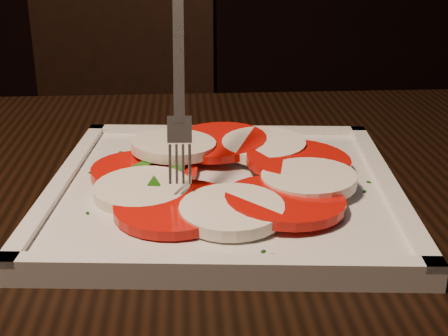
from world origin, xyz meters
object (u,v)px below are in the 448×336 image
object	(u,v)px
chair	(114,143)
fork	(179,71)
table	(121,304)
plate	(224,191)

from	to	relation	value
chair	fork	bearing A→B (deg)	-65.30
table	chair	world-z (taller)	chair
table	plate	distance (m)	0.15
chair	plate	xyz separation A→B (m)	(0.19, -0.79, 0.22)
chair	plate	size ratio (longest dim) A/B	2.97
chair	fork	size ratio (longest dim) A/B	5.52
table	fork	size ratio (longest dim) A/B	7.15
table	plate	xyz separation A→B (m)	(0.10, 0.02, 0.11)
table	chair	xyz separation A→B (m)	(-0.09, 0.81, -0.12)
table	chair	size ratio (longest dim) A/B	1.30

